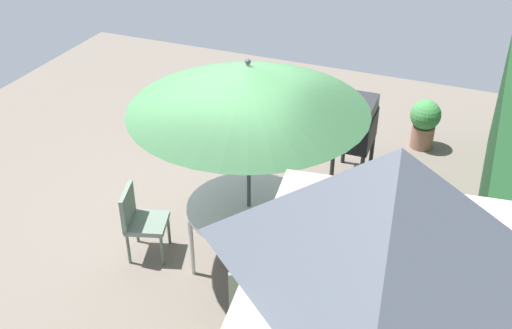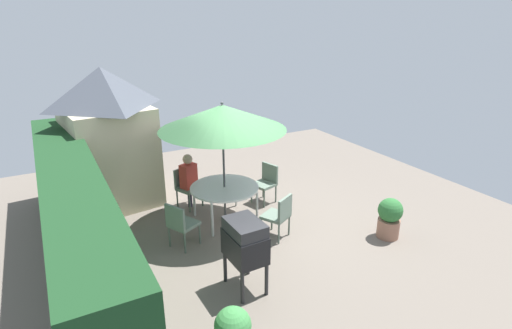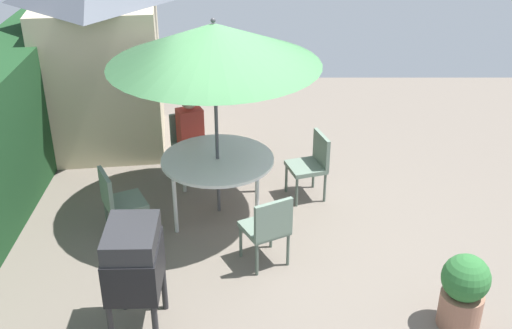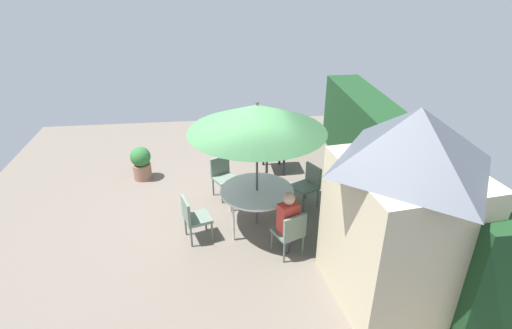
# 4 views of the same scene
# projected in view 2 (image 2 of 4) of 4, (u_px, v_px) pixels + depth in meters

# --- Properties ---
(ground_plane) EXTENTS (11.00, 11.00, 0.00)m
(ground_plane) POSITION_uv_depth(u_px,v_px,m) (261.00, 222.00, 8.58)
(ground_plane) COLOR #6B6056
(hedge_backdrop) EXTENTS (7.36, 0.88, 1.87)m
(hedge_backdrop) POSITION_uv_depth(u_px,v_px,m) (76.00, 221.00, 6.68)
(hedge_backdrop) COLOR #193D1E
(hedge_backdrop) RESTS_ON ground
(garden_shed) EXTENTS (2.17, 2.05, 3.10)m
(garden_shed) POSITION_uv_depth(u_px,v_px,m) (108.00, 136.00, 9.01)
(garden_shed) COLOR #C6B793
(garden_shed) RESTS_ON ground
(patio_table) EXTENTS (1.43, 1.43, 0.77)m
(patio_table) POSITION_uv_depth(u_px,v_px,m) (224.00, 189.00, 8.41)
(patio_table) COLOR white
(patio_table) RESTS_ON ground
(patio_umbrella) EXTENTS (2.53, 2.53, 2.56)m
(patio_umbrella) POSITION_uv_depth(u_px,v_px,m) (222.00, 117.00, 7.88)
(patio_umbrella) COLOR #4C4C51
(patio_umbrella) RESTS_ON ground
(bbq_grill) EXTENTS (0.71, 0.52, 1.20)m
(bbq_grill) POSITION_uv_depth(u_px,v_px,m) (245.00, 242.00, 6.23)
(bbq_grill) COLOR black
(bbq_grill) RESTS_ON ground
(chair_near_shed) EXTENTS (0.61, 0.61, 0.90)m
(chair_near_shed) POSITION_uv_depth(u_px,v_px,m) (186.00, 185.00, 9.14)
(chair_near_shed) COLOR slate
(chair_near_shed) RESTS_ON ground
(chair_far_side) EXTENTS (0.62, 0.62, 0.90)m
(chair_far_side) POSITION_uv_depth(u_px,v_px,m) (180.00, 223.00, 7.47)
(chair_far_side) COLOR slate
(chair_far_side) RESTS_ON ground
(chair_toward_hedge) EXTENTS (0.63, 0.62, 0.90)m
(chair_toward_hedge) POSITION_uv_depth(u_px,v_px,m) (279.00, 214.00, 7.80)
(chair_toward_hedge) COLOR slate
(chair_toward_hedge) RESTS_ON ground
(chair_toward_house) EXTENTS (0.58, 0.58, 0.90)m
(chair_toward_house) POSITION_uv_depth(u_px,v_px,m) (266.00, 181.00, 9.36)
(chair_toward_house) COLOR slate
(chair_toward_house) RESTS_ON ground
(potted_plant_by_shed) EXTENTS (0.48, 0.48, 0.82)m
(potted_plant_by_shed) POSITION_uv_depth(u_px,v_px,m) (390.00, 217.00, 7.87)
(potted_plant_by_shed) COLOR #936651
(potted_plant_by_shed) RESTS_ON ground
(person_in_red) EXTENTS (0.36, 0.41, 1.26)m
(person_in_red) POSITION_uv_depth(u_px,v_px,m) (188.00, 175.00, 9.00)
(person_in_red) COLOR #CC3D33
(person_in_red) RESTS_ON ground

